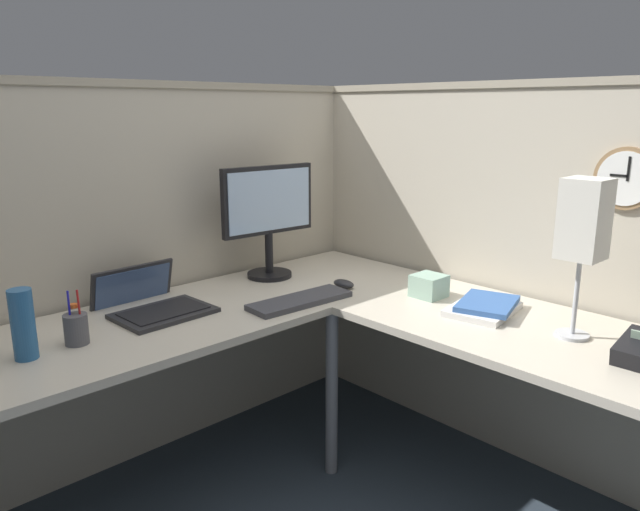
{
  "coord_description": "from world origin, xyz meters",
  "views": [
    {
      "loc": [
        -1.4,
        -1.41,
        1.47
      ],
      "look_at": [
        0.24,
        0.31,
        0.89
      ],
      "focal_mm": 33.64,
      "sensor_mm": 36.0,
      "label": 1
    }
  ],
  "objects_px": {
    "pen_cup": "(76,328)",
    "desk_lamp_paper": "(584,224)",
    "book_stack": "(484,307)",
    "thermos_flask": "(23,324)",
    "computer_mouse": "(344,284)",
    "laptop": "(150,303)",
    "keyboard": "(300,301)",
    "monitor": "(269,213)",
    "tissue_box": "(429,286)",
    "wall_clock": "(626,178)"
  },
  "relations": [
    {
      "from": "keyboard",
      "to": "desk_lamp_paper",
      "type": "height_order",
      "value": "desk_lamp_paper"
    },
    {
      "from": "laptop",
      "to": "computer_mouse",
      "type": "distance_m",
      "value": 0.8
    },
    {
      "from": "keyboard",
      "to": "thermos_flask",
      "type": "bearing_deg",
      "value": 172.75
    },
    {
      "from": "pen_cup",
      "to": "desk_lamp_paper",
      "type": "distance_m",
      "value": 1.66
    },
    {
      "from": "monitor",
      "to": "book_stack",
      "type": "bearing_deg",
      "value": -73.6
    },
    {
      "from": "computer_mouse",
      "to": "book_stack",
      "type": "relative_size",
      "value": 0.32
    },
    {
      "from": "book_stack",
      "to": "desk_lamp_paper",
      "type": "distance_m",
      "value": 0.49
    },
    {
      "from": "monitor",
      "to": "book_stack",
      "type": "xyz_separation_m",
      "value": [
        0.27,
        -0.93,
        -0.27
      ]
    },
    {
      "from": "monitor",
      "to": "desk_lamp_paper",
      "type": "bearing_deg",
      "value": -77.92
    },
    {
      "from": "laptop",
      "to": "book_stack",
      "type": "distance_m",
      "value": 1.26
    },
    {
      "from": "monitor",
      "to": "tissue_box",
      "type": "bearing_deg",
      "value": -67.28
    },
    {
      "from": "laptop",
      "to": "desk_lamp_paper",
      "type": "bearing_deg",
      "value": -54.21
    },
    {
      "from": "monitor",
      "to": "keyboard",
      "type": "xyz_separation_m",
      "value": [
        -0.15,
        -0.38,
        -0.28
      ]
    },
    {
      "from": "wall_clock",
      "to": "tissue_box",
      "type": "bearing_deg",
      "value": 116.58
    },
    {
      "from": "monitor",
      "to": "pen_cup",
      "type": "relative_size",
      "value": 2.78
    },
    {
      "from": "thermos_flask",
      "to": "pen_cup",
      "type": "bearing_deg",
      "value": 3.65
    },
    {
      "from": "computer_mouse",
      "to": "desk_lamp_paper",
      "type": "height_order",
      "value": "desk_lamp_paper"
    },
    {
      "from": "keyboard",
      "to": "laptop",
      "type": "bearing_deg",
      "value": 147.06
    },
    {
      "from": "thermos_flask",
      "to": "book_stack",
      "type": "relative_size",
      "value": 0.68
    },
    {
      "from": "book_stack",
      "to": "computer_mouse",
      "type": "bearing_deg",
      "value": 104.77
    },
    {
      "from": "thermos_flask",
      "to": "book_stack",
      "type": "bearing_deg",
      "value": -27.92
    },
    {
      "from": "computer_mouse",
      "to": "desk_lamp_paper",
      "type": "bearing_deg",
      "value": -80.68
    },
    {
      "from": "laptop",
      "to": "tissue_box",
      "type": "bearing_deg",
      "value": -35.25
    },
    {
      "from": "laptop",
      "to": "wall_clock",
      "type": "relative_size",
      "value": 1.79
    },
    {
      "from": "thermos_flask",
      "to": "wall_clock",
      "type": "distance_m",
      "value": 2.04
    },
    {
      "from": "tissue_box",
      "to": "wall_clock",
      "type": "distance_m",
      "value": 0.81
    },
    {
      "from": "monitor",
      "to": "laptop",
      "type": "bearing_deg",
      "value": -176.32
    },
    {
      "from": "book_stack",
      "to": "thermos_flask",
      "type": "bearing_deg",
      "value": 152.08
    },
    {
      "from": "pen_cup",
      "to": "book_stack",
      "type": "bearing_deg",
      "value": -31.25
    },
    {
      "from": "wall_clock",
      "to": "computer_mouse",
      "type": "bearing_deg",
      "value": 116.54
    },
    {
      "from": "laptop",
      "to": "keyboard",
      "type": "xyz_separation_m",
      "value": [
        0.46,
        -0.34,
        -0.01
      ]
    },
    {
      "from": "pen_cup",
      "to": "tissue_box",
      "type": "height_order",
      "value": "pen_cup"
    },
    {
      "from": "monitor",
      "to": "desk_lamp_paper",
      "type": "distance_m",
      "value": 1.3
    },
    {
      "from": "laptop",
      "to": "desk_lamp_paper",
      "type": "relative_size",
      "value": 0.74
    },
    {
      "from": "computer_mouse",
      "to": "wall_clock",
      "type": "distance_m",
      "value": 1.14
    },
    {
      "from": "pen_cup",
      "to": "wall_clock",
      "type": "bearing_deg",
      "value": -35.21
    },
    {
      "from": "monitor",
      "to": "desk_lamp_paper",
      "type": "relative_size",
      "value": 0.94
    },
    {
      "from": "monitor",
      "to": "pen_cup",
      "type": "distance_m",
      "value": 1.0
    },
    {
      "from": "keyboard",
      "to": "monitor",
      "type": "bearing_deg",
      "value": 71.28
    },
    {
      "from": "pen_cup",
      "to": "book_stack",
      "type": "relative_size",
      "value": 0.56
    },
    {
      "from": "laptop",
      "to": "tissue_box",
      "type": "relative_size",
      "value": 3.29
    },
    {
      "from": "computer_mouse",
      "to": "thermos_flask",
      "type": "relative_size",
      "value": 0.47
    },
    {
      "from": "monitor",
      "to": "computer_mouse",
      "type": "xyz_separation_m",
      "value": [
        0.12,
        -0.35,
        -0.28
      ]
    },
    {
      "from": "laptop",
      "to": "keyboard",
      "type": "relative_size",
      "value": 0.92
    },
    {
      "from": "pen_cup",
      "to": "thermos_flask",
      "type": "xyz_separation_m",
      "value": [
        -0.16,
        -0.01,
        0.06
      ]
    },
    {
      "from": "desk_lamp_paper",
      "to": "thermos_flask",
      "type": "bearing_deg",
      "value": 142.29
    },
    {
      "from": "thermos_flask",
      "to": "tissue_box",
      "type": "relative_size",
      "value": 1.83
    },
    {
      "from": "computer_mouse",
      "to": "tissue_box",
      "type": "distance_m",
      "value": 0.36
    },
    {
      "from": "tissue_box",
      "to": "computer_mouse",
      "type": "bearing_deg",
      "value": 116.46
    },
    {
      "from": "keyboard",
      "to": "book_stack",
      "type": "height_order",
      "value": "book_stack"
    }
  ]
}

